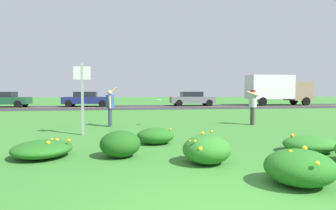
{
  "coord_description": "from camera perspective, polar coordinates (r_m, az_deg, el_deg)",
  "views": [
    {
      "loc": [
        -1.29,
        -2.83,
        1.48
      ],
      "look_at": [
        0.22,
        7.93,
        0.95
      ],
      "focal_mm": 29.75,
      "sensor_mm": 36.0,
      "label": 1
    }
  ],
  "objects": [
    {
      "name": "person_catcher_red_cap_gray_shirt",
      "position": [
        12.87,
        16.95,
        0.27
      ],
      "size": [
        0.54,
        0.49,
        1.54
      ],
      "color": "#B2B2B7",
      "rests_on": "ground"
    },
    {
      "name": "person_thrower_blue_shirt",
      "position": [
        11.97,
        -11.79,
        0.05
      ],
      "size": [
        0.47,
        0.49,
        1.69
      ],
      "color": "#2D4C9E",
      "rests_on": "ground"
    },
    {
      "name": "car_dark_green_leftmost",
      "position": [
        30.37,
        -30.63,
        1.01
      ],
      "size": [
        4.5,
        2.0,
        1.45
      ],
      "color": "#194C2D",
      "rests_on": "ground"
    },
    {
      "name": "daylily_clump_near_camera",
      "position": [
        7.91,
        -2.57,
        -6.32
      ],
      "size": [
        1.05,
        0.89,
        0.45
      ],
      "color": "#23661E",
      "rests_on": "ground"
    },
    {
      "name": "daylily_clump_mid_right",
      "position": [
        4.95,
        25.34,
        -11.47
      ],
      "size": [
        1.09,
        1.06,
        0.61
      ],
      "color": "#23661E",
      "rests_on": "ground"
    },
    {
      "name": "daylily_clump_mid_center",
      "position": [
        6.96,
        -24.36,
        -8.18
      ],
      "size": [
        1.3,
        1.4,
        0.41
      ],
      "color": "#23661E",
      "rests_on": "ground"
    },
    {
      "name": "daylily_clump_front_left",
      "position": [
        7.66,
        27.02,
        -7.16
      ],
      "size": [
        1.28,
        1.11,
        0.42
      ],
      "color": "#2D7526",
      "rests_on": "ground"
    },
    {
      "name": "ground_plane",
      "position": [
        14.66,
        -2.9,
        -3.0
      ],
      "size": [
        120.0,
        120.0,
        0.0
      ],
      "primitive_type": "plane",
      "color": "#387A2D"
    },
    {
      "name": "frisbee_white",
      "position": [
        11.78,
        -2.03,
        1.01
      ],
      "size": [
        0.24,
        0.24,
        0.07
      ],
      "color": "white"
    },
    {
      "name": "sign_post_near_path",
      "position": [
        9.82,
        -17.15,
        2.72
      ],
      "size": [
        0.56,
        0.1,
        2.45
      ],
      "color": "#93969B",
      "rests_on": "ground"
    },
    {
      "name": "daylily_clump_mid_left",
      "position": [
        6.41,
        -9.75,
        -7.86
      ],
      "size": [
        0.91,
        0.86,
        0.6
      ],
      "color": "#1E5619",
      "rests_on": "ground"
    },
    {
      "name": "car_navy_center_left",
      "position": [
        28.33,
        -16.33,
        1.18
      ],
      "size": [
        4.5,
        2.0,
        1.45
      ],
      "color": "navy",
      "rests_on": "ground"
    },
    {
      "name": "box_truck_tan",
      "position": [
        32.17,
        21.45,
        3.18
      ],
      "size": [
        6.7,
        2.46,
        3.2
      ],
      "color": "#937F60",
      "rests_on": "ground"
    },
    {
      "name": "highway_center_stripe",
      "position": [
        26.31,
        -5.16,
        -0.42
      ],
      "size": [
        120.0,
        0.16,
        0.0
      ],
      "primitive_type": "cube",
      "color": "yellow",
      "rests_on": "ground"
    },
    {
      "name": "daylily_clump_front_center",
      "position": [
        5.82,
        7.92,
        -9.0
      ],
      "size": [
        0.99,
        0.99,
        0.64
      ],
      "color": "#2D7526",
      "rests_on": "ground"
    },
    {
      "name": "highway_strip",
      "position": [
        26.31,
        -5.16,
        -0.43
      ],
      "size": [
        120.0,
        7.92,
        0.01
      ],
      "primitive_type": "cube",
      "color": "#2D2D30",
      "rests_on": "ground"
    },
    {
      "name": "car_gray_center_right",
      "position": [
        28.76,
        4.97,
        1.31
      ],
      "size": [
        4.5,
        2.0,
        1.45
      ],
      "color": "slate",
      "rests_on": "ground"
    }
  ]
}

